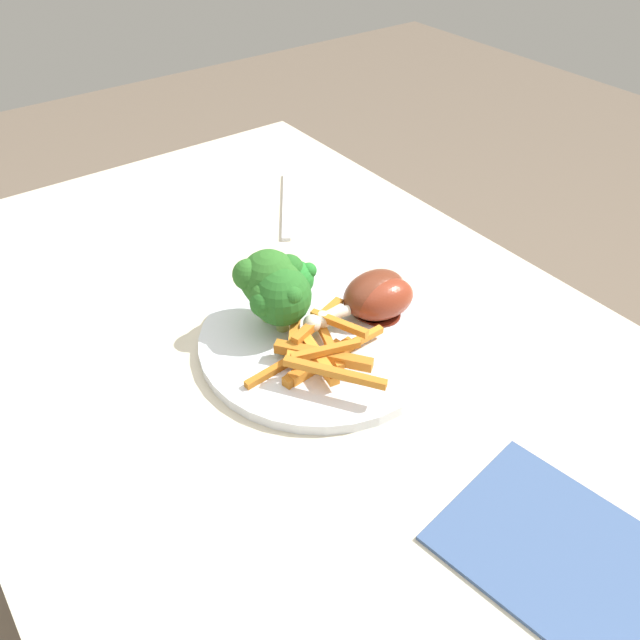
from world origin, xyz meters
TOP-DOWN VIEW (x-y plane):
  - dining_table at (0.00, 0.00)m, footprint 1.07×0.66m
  - dinner_plate at (0.00, -0.03)m, footprint 0.26×0.26m
  - broccoli_floret_front at (0.05, -0.03)m, footprint 0.04×0.04m
  - broccoli_floret_middle at (0.04, -0.00)m, footprint 0.07×0.08m
  - broccoli_floret_back at (0.05, 0.00)m, footprint 0.07×0.07m
  - carrot_fries_pile at (-0.03, -0.00)m, footprint 0.15×0.16m
  - chicken_drumstick_near at (0.00, -0.09)m, footprint 0.06×0.13m
  - chicken_drumstick_far at (-0.01, -0.10)m, footprint 0.06×0.12m
  - fork at (0.27, -0.17)m, footprint 0.16×0.12m
  - napkin at (-0.31, -0.03)m, footprint 0.19×0.16m

SIDE VIEW (x-z plane):
  - dining_table at x=0.00m, z-range 0.25..1.00m
  - napkin at x=-0.31m, z-range 0.76..0.76m
  - fork at x=0.27m, z-range 0.76..0.76m
  - dinner_plate at x=0.00m, z-range 0.76..0.77m
  - carrot_fries_pile at x=-0.03m, z-range 0.77..0.80m
  - chicken_drumstick_far at x=-0.01m, z-range 0.77..0.81m
  - chicken_drumstick_near at x=0.00m, z-range 0.77..0.81m
  - broccoli_floret_front at x=0.05m, z-range 0.78..0.84m
  - broccoli_floret_middle at x=0.04m, z-range 0.77..0.85m
  - broccoli_floret_back at x=0.05m, z-range 0.78..0.86m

